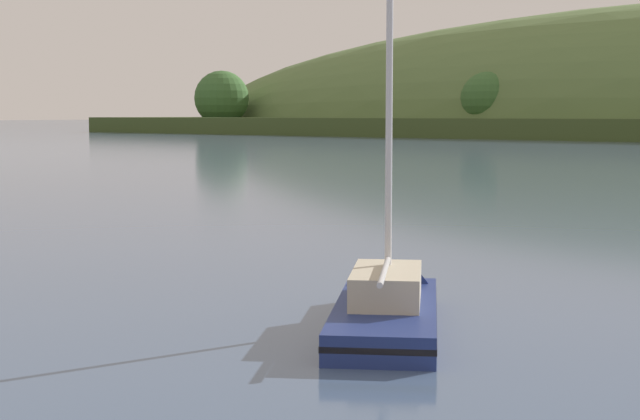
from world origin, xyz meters
name	(u,v)px	position (x,y,z in m)	size (l,w,h in m)	color
sailboat_midwater_white	(388,310)	(18.29, 31.37, 0.31)	(6.03, 8.46, 13.71)	navy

